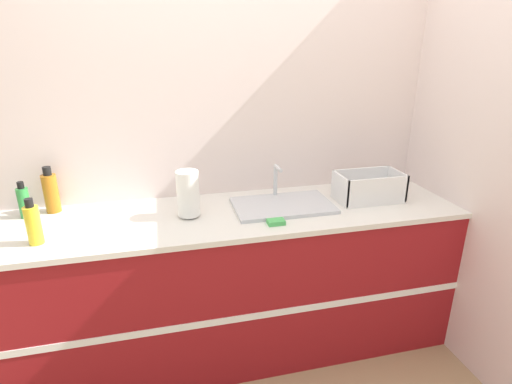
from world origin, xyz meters
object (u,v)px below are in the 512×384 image
at_px(dish_rack, 368,190).
at_px(bottle_amber, 51,192).
at_px(sink, 282,204).
at_px(paper_towel_roll, 188,194).
at_px(bottle_green, 24,202).
at_px(bottle_yellow, 33,224).

distance_m(dish_rack, bottle_amber, 1.82).
xyz_separation_m(sink, dish_rack, (0.53, -0.02, 0.05)).
relative_size(sink, dish_rack, 1.46).
bearing_deg(dish_rack, paper_towel_roll, 179.84).
distance_m(bottle_green, bottle_yellow, 0.37).
bearing_deg(sink, paper_towel_roll, -178.63).
bearing_deg(paper_towel_roll, sink, 1.37).
distance_m(sink, dish_rack, 0.53).
height_order(sink, bottle_amber, bottle_amber).
distance_m(bottle_yellow, bottle_amber, 0.40).
relative_size(sink, bottle_yellow, 2.50).
bearing_deg(bottle_green, dish_rack, -5.94).
xyz_separation_m(paper_towel_roll, bottle_amber, (-0.73, 0.25, -0.02)).
bearing_deg(dish_rack, sink, 178.31).
height_order(dish_rack, bottle_yellow, bottle_yellow).
relative_size(bottle_green, bottle_amber, 0.77).
xyz_separation_m(sink, paper_towel_roll, (-0.53, -0.01, 0.12)).
xyz_separation_m(paper_towel_roll, bottle_green, (-0.86, 0.20, -0.04)).
height_order(sink, dish_rack, sink).
bearing_deg(bottle_amber, bottle_green, -158.08).
relative_size(bottle_green, bottle_yellow, 0.90).
relative_size(dish_rack, bottle_yellow, 1.71).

